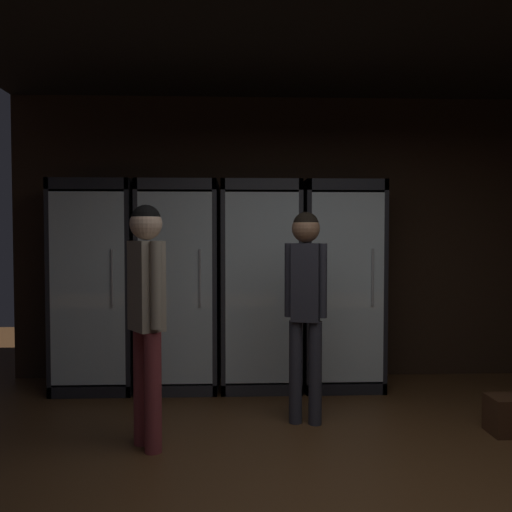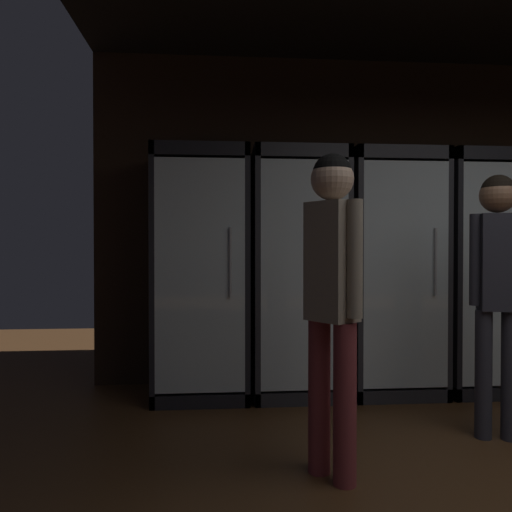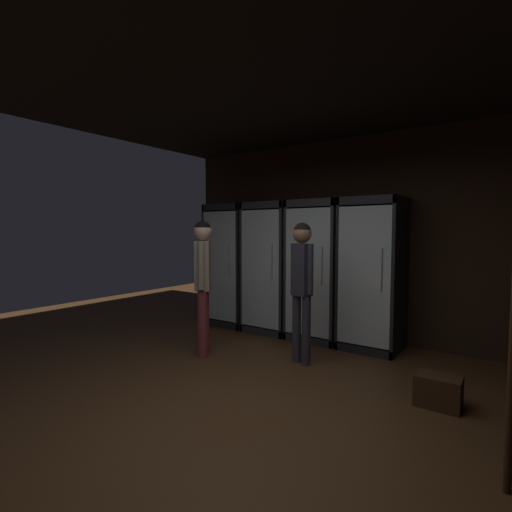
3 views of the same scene
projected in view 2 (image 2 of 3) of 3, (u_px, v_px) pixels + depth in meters
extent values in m
cube|color=black|center=(437.00, 221.00, 4.33)|extent=(6.00, 0.06, 2.80)
cube|color=black|center=(203.00, 271.00, 4.10)|extent=(0.72, 0.04, 1.92)
cube|color=black|center=(157.00, 273.00, 3.76)|extent=(0.04, 0.67, 1.92)
cube|color=black|center=(245.00, 273.00, 3.82)|extent=(0.04, 0.67, 1.92)
cube|color=black|center=(201.00, 157.00, 3.78)|extent=(0.72, 0.67, 0.10)
cube|color=black|center=(202.00, 389.00, 3.80)|extent=(0.72, 0.67, 0.10)
cube|color=white|center=(203.00, 272.00, 4.07)|extent=(0.64, 0.02, 1.68)
cube|color=silver|center=(200.00, 276.00, 3.46)|extent=(0.64, 0.02, 1.68)
cylinder|color=#B2B2B7|center=(230.00, 262.00, 3.46)|extent=(0.02, 0.02, 0.50)
cube|color=silver|center=(202.00, 380.00, 3.80)|extent=(0.62, 0.59, 0.02)
cylinder|color=#9EAD99|center=(175.00, 368.00, 3.76)|extent=(0.08, 0.08, 0.20)
cylinder|color=#9EAD99|center=(175.00, 350.00, 3.75)|extent=(0.03, 0.03, 0.07)
cylinder|color=tan|center=(175.00, 371.00, 3.76)|extent=(0.08, 0.08, 0.07)
cylinder|color=black|center=(200.00, 367.00, 3.76)|extent=(0.07, 0.07, 0.22)
cylinder|color=black|center=(200.00, 348.00, 3.75)|extent=(0.02, 0.02, 0.07)
cylinder|color=beige|center=(200.00, 369.00, 3.76)|extent=(0.08, 0.08, 0.08)
cylinder|color=#9EAD99|center=(228.00, 364.00, 3.82)|extent=(0.08, 0.08, 0.24)
cylinder|color=#9EAD99|center=(228.00, 343.00, 3.82)|extent=(0.03, 0.03, 0.10)
cylinder|color=#B2332D|center=(228.00, 364.00, 3.82)|extent=(0.08, 0.08, 0.07)
cube|color=silver|center=(202.00, 327.00, 3.80)|extent=(0.62, 0.59, 0.02)
cylinder|color=#194723|center=(171.00, 312.00, 3.74)|extent=(0.06, 0.06, 0.23)
cylinder|color=#194723|center=(171.00, 292.00, 3.73)|extent=(0.03, 0.03, 0.08)
cylinder|color=white|center=(171.00, 316.00, 3.74)|extent=(0.07, 0.07, 0.06)
cylinder|color=#336B38|center=(191.00, 313.00, 3.78)|extent=(0.07, 0.07, 0.20)
cylinder|color=#336B38|center=(191.00, 296.00, 3.78)|extent=(0.03, 0.03, 0.08)
cylinder|color=beige|center=(191.00, 314.00, 3.78)|extent=(0.08, 0.08, 0.07)
cylinder|color=#9EAD99|center=(212.00, 312.00, 3.79)|extent=(0.07, 0.07, 0.23)
cylinder|color=#9EAD99|center=(212.00, 292.00, 3.79)|extent=(0.02, 0.02, 0.08)
cylinder|color=tan|center=(212.00, 313.00, 3.79)|extent=(0.07, 0.07, 0.07)
cylinder|color=gray|center=(231.00, 314.00, 3.78)|extent=(0.06, 0.06, 0.20)
cylinder|color=gray|center=(231.00, 295.00, 3.78)|extent=(0.02, 0.02, 0.09)
cylinder|color=#2D2D33|center=(231.00, 314.00, 3.78)|extent=(0.06, 0.06, 0.08)
cube|color=silver|center=(202.00, 274.00, 3.79)|extent=(0.62, 0.59, 0.02)
cylinder|color=brown|center=(182.00, 259.00, 3.74)|extent=(0.06, 0.06, 0.22)
cylinder|color=brown|center=(182.00, 239.00, 3.73)|extent=(0.02, 0.02, 0.09)
cylinder|color=beige|center=(182.00, 259.00, 3.74)|extent=(0.06, 0.06, 0.07)
cylinder|color=#194723|center=(221.00, 258.00, 3.77)|extent=(0.07, 0.07, 0.24)
cylinder|color=#194723|center=(221.00, 236.00, 3.77)|extent=(0.02, 0.02, 0.09)
cylinder|color=#2D2D33|center=(221.00, 262.00, 3.77)|extent=(0.07, 0.07, 0.06)
cube|color=silver|center=(201.00, 221.00, 3.78)|extent=(0.62, 0.59, 0.02)
cylinder|color=#336B38|center=(182.00, 208.00, 3.77)|extent=(0.07, 0.07, 0.18)
cylinder|color=#336B38|center=(182.00, 190.00, 3.76)|extent=(0.02, 0.02, 0.09)
cylinder|color=#2D2D33|center=(182.00, 210.00, 3.77)|extent=(0.07, 0.07, 0.06)
cylinder|color=#336B38|center=(221.00, 204.00, 3.76)|extent=(0.07, 0.07, 0.24)
cylinder|color=#336B38|center=(221.00, 184.00, 3.76)|extent=(0.03, 0.03, 0.08)
cylinder|color=#B2332D|center=(221.00, 205.00, 3.76)|extent=(0.08, 0.08, 0.06)
cube|color=#2B2B30|center=(291.00, 271.00, 4.16)|extent=(0.72, 0.04, 1.92)
cube|color=#2B2B30|center=(255.00, 273.00, 3.82)|extent=(0.04, 0.67, 1.92)
cube|color=#2B2B30|center=(339.00, 273.00, 3.88)|extent=(0.04, 0.67, 1.92)
cube|color=#2B2B30|center=(297.00, 158.00, 3.84)|extent=(0.72, 0.67, 0.10)
cube|color=#2B2B30|center=(297.00, 387.00, 3.86)|extent=(0.72, 0.67, 0.10)
cube|color=white|center=(292.00, 271.00, 4.13)|extent=(0.64, 0.02, 1.68)
cube|color=silver|center=(305.00, 275.00, 3.53)|extent=(0.64, 0.02, 1.68)
cylinder|color=#B2B2B7|center=(335.00, 262.00, 3.52)|extent=(0.02, 0.02, 0.50)
cube|color=silver|center=(297.00, 378.00, 3.86)|extent=(0.62, 0.59, 0.02)
cylinder|color=brown|center=(272.00, 365.00, 3.82)|extent=(0.07, 0.07, 0.22)
cylinder|color=brown|center=(272.00, 347.00, 3.81)|extent=(0.02, 0.02, 0.07)
cylinder|color=beige|center=(272.00, 368.00, 3.82)|extent=(0.08, 0.08, 0.07)
cylinder|color=#9EAD99|center=(299.00, 364.00, 3.85)|extent=(0.08, 0.08, 0.21)
cylinder|color=#9EAD99|center=(299.00, 345.00, 3.84)|extent=(0.03, 0.03, 0.10)
cylinder|color=#2D2D33|center=(299.00, 366.00, 3.85)|extent=(0.08, 0.08, 0.07)
cylinder|color=#194723|center=(323.00, 364.00, 3.88)|extent=(0.08, 0.08, 0.20)
cylinder|color=#194723|center=(324.00, 347.00, 3.88)|extent=(0.03, 0.03, 0.08)
cylinder|color=beige|center=(323.00, 368.00, 3.88)|extent=(0.08, 0.08, 0.07)
cube|color=silver|center=(297.00, 308.00, 3.85)|extent=(0.62, 0.59, 0.02)
cylinder|color=brown|center=(271.00, 293.00, 3.86)|extent=(0.08, 0.08, 0.24)
cylinder|color=brown|center=(271.00, 272.00, 3.85)|extent=(0.03, 0.03, 0.08)
cylinder|color=beige|center=(271.00, 292.00, 3.86)|extent=(0.08, 0.08, 0.06)
cylinder|color=gray|center=(298.00, 295.00, 3.81)|extent=(0.07, 0.07, 0.21)
cylinder|color=gray|center=(298.00, 276.00, 3.80)|extent=(0.02, 0.02, 0.08)
cylinder|color=#B2332D|center=(298.00, 298.00, 3.81)|extent=(0.07, 0.07, 0.06)
cylinder|color=brown|center=(323.00, 293.00, 3.88)|extent=(0.07, 0.07, 0.23)
cylinder|color=brown|center=(323.00, 273.00, 3.88)|extent=(0.03, 0.03, 0.09)
cylinder|color=white|center=(323.00, 297.00, 3.88)|extent=(0.07, 0.07, 0.07)
cube|color=silver|center=(297.00, 239.00, 3.85)|extent=(0.62, 0.59, 0.02)
cylinder|color=gray|center=(278.00, 225.00, 3.79)|extent=(0.07, 0.07, 0.20)
cylinder|color=gray|center=(278.00, 208.00, 3.79)|extent=(0.02, 0.02, 0.06)
cylinder|color=#B2332D|center=(278.00, 225.00, 3.79)|extent=(0.07, 0.07, 0.07)
cylinder|color=gray|center=(315.00, 226.00, 3.90)|extent=(0.08, 0.08, 0.19)
cylinder|color=gray|center=(315.00, 209.00, 3.90)|extent=(0.03, 0.03, 0.08)
cylinder|color=tan|center=(315.00, 228.00, 3.90)|extent=(0.08, 0.08, 0.07)
cube|color=#2B2B30|center=(377.00, 271.00, 4.22)|extent=(0.72, 0.04, 1.92)
cube|color=#2B2B30|center=(349.00, 273.00, 3.88)|extent=(0.04, 0.67, 1.92)
cube|color=#2B2B30|center=(431.00, 272.00, 3.94)|extent=(0.04, 0.67, 1.92)
cube|color=#2B2B30|center=(391.00, 160.00, 3.90)|extent=(0.72, 0.67, 0.10)
cube|color=#2B2B30|center=(390.00, 385.00, 3.92)|extent=(0.72, 0.67, 0.10)
cube|color=white|center=(378.00, 271.00, 4.19)|extent=(0.64, 0.02, 1.68)
cube|color=silver|center=(406.00, 275.00, 3.59)|extent=(0.64, 0.02, 1.68)
cylinder|color=#B2B2B7|center=(436.00, 262.00, 3.58)|extent=(0.02, 0.02, 0.50)
cube|color=silver|center=(390.00, 376.00, 3.92)|extent=(0.62, 0.59, 0.02)
cylinder|color=gray|center=(370.00, 362.00, 3.93)|extent=(0.07, 0.07, 0.21)
cylinder|color=gray|center=(370.00, 344.00, 3.93)|extent=(0.03, 0.03, 0.07)
cylinder|color=tan|center=(370.00, 361.00, 3.93)|extent=(0.08, 0.08, 0.07)
cylinder|color=#9EAD99|center=(409.00, 360.00, 3.94)|extent=(0.07, 0.07, 0.23)
cylinder|color=#9EAD99|center=(409.00, 340.00, 3.94)|extent=(0.02, 0.02, 0.10)
cylinder|color=beige|center=(409.00, 363.00, 3.94)|extent=(0.07, 0.07, 0.06)
cube|color=silver|center=(390.00, 308.00, 3.91)|extent=(0.62, 0.59, 0.02)
cylinder|color=#9EAD99|center=(367.00, 293.00, 3.85)|extent=(0.07, 0.07, 0.23)
cylinder|color=#9EAD99|center=(367.00, 273.00, 3.85)|extent=(0.03, 0.03, 0.09)
cylinder|color=tan|center=(367.00, 292.00, 3.85)|extent=(0.07, 0.07, 0.09)
cylinder|color=gray|center=(389.00, 293.00, 3.93)|extent=(0.07, 0.07, 0.21)
cylinder|color=gray|center=(389.00, 275.00, 3.93)|extent=(0.03, 0.03, 0.09)
cylinder|color=beige|center=(389.00, 296.00, 3.93)|extent=(0.08, 0.08, 0.06)
cylinder|color=black|center=(416.00, 295.00, 3.93)|extent=(0.06, 0.06, 0.19)
cylinder|color=black|center=(416.00, 277.00, 3.93)|extent=(0.02, 0.02, 0.09)
cylinder|color=white|center=(416.00, 297.00, 3.93)|extent=(0.07, 0.07, 0.06)
cube|color=silver|center=(390.00, 239.00, 3.91)|extent=(0.62, 0.59, 0.02)
cylinder|color=#194723|center=(371.00, 224.00, 3.90)|extent=(0.07, 0.07, 0.22)
cylinder|color=#194723|center=(371.00, 205.00, 3.90)|extent=(0.02, 0.02, 0.07)
cylinder|color=#2D2D33|center=(371.00, 225.00, 3.90)|extent=(0.07, 0.07, 0.07)
cylinder|color=#336B38|center=(409.00, 225.00, 3.92)|extent=(0.07, 0.07, 0.20)
cylinder|color=#336B38|center=(409.00, 206.00, 3.92)|extent=(0.02, 0.02, 0.10)
cylinder|color=white|center=(409.00, 225.00, 3.92)|extent=(0.07, 0.07, 0.06)
cube|color=black|center=(461.00, 270.00, 4.29)|extent=(0.72, 0.04, 1.92)
cube|color=black|center=(440.00, 272.00, 3.94)|extent=(0.04, 0.67, 1.92)
cube|color=black|center=(481.00, 161.00, 3.96)|extent=(0.72, 0.67, 0.10)
cube|color=black|center=(479.00, 383.00, 3.98)|extent=(0.72, 0.67, 0.10)
cube|color=white|center=(463.00, 271.00, 4.26)|extent=(0.64, 0.02, 1.68)
cube|color=silver|center=(503.00, 274.00, 3.65)|extent=(0.64, 0.02, 1.68)
cube|color=silver|center=(479.00, 374.00, 3.98)|extent=(0.62, 0.59, 0.02)
cylinder|color=#194723|center=(454.00, 361.00, 3.93)|extent=(0.07, 0.07, 0.22)
cylinder|color=#194723|center=(454.00, 343.00, 3.93)|extent=(0.02, 0.02, 0.07)
cylinder|color=tan|center=(454.00, 365.00, 3.93)|extent=(0.07, 0.07, 0.08)
cylinder|color=black|center=(471.00, 360.00, 3.96)|extent=(0.07, 0.07, 0.23)
cylinder|color=black|center=(472.00, 341.00, 3.96)|extent=(0.02, 0.02, 0.08)
cylinder|color=beige|center=(471.00, 359.00, 3.96)|extent=(0.07, 0.07, 0.07)
cylinder|color=#194723|center=(488.00, 359.00, 3.98)|extent=(0.07, 0.07, 0.23)
cylinder|color=#194723|center=(488.00, 341.00, 3.98)|extent=(0.03, 0.03, 0.07)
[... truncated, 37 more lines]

